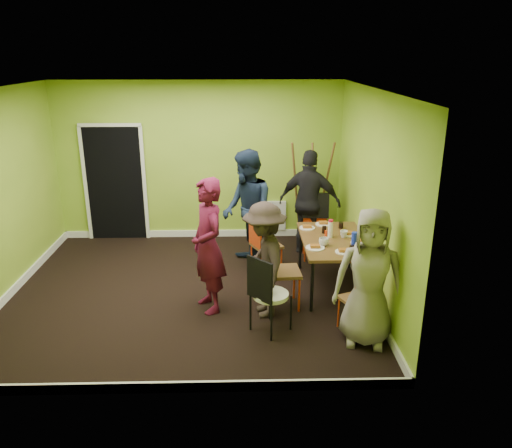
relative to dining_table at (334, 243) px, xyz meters
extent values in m
plane|color=black|center=(-2.05, -0.07, -0.70)|extent=(5.00, 5.00, 0.00)
cube|color=#80AA2B|center=(-2.05, 2.18, 0.70)|extent=(5.00, 0.04, 2.80)
cube|color=#80AA2B|center=(-2.05, -2.32, 0.70)|extent=(5.00, 0.04, 2.80)
cube|color=#80AA2B|center=(0.45, -0.07, 0.70)|extent=(0.04, 4.50, 2.80)
cube|color=white|center=(-2.05, -0.07, 2.10)|extent=(5.00, 4.50, 0.04)
cube|color=black|center=(-3.55, 2.15, 0.32)|extent=(1.00, 0.05, 2.04)
cube|color=white|center=(-0.75, 2.15, -0.30)|extent=(0.50, 0.04, 0.55)
cylinder|color=black|center=(-0.39, -0.69, -0.34)|extent=(0.04, 0.04, 0.71)
cylinder|color=black|center=(0.39, -0.69, -0.34)|extent=(0.04, 0.04, 0.71)
cylinder|color=black|center=(-0.39, 0.69, -0.34)|extent=(0.04, 0.04, 0.71)
cylinder|color=black|center=(0.39, 0.69, -0.34)|extent=(0.04, 0.04, 0.71)
cube|color=brown|center=(0.00, 0.00, 0.03)|extent=(0.90, 1.50, 0.04)
cylinder|color=#EF4416|center=(-1.15, 0.63, -0.47)|extent=(0.03, 0.03, 0.45)
cylinder|color=#EF4416|center=(-1.01, 0.32, -0.47)|extent=(0.03, 0.03, 0.45)
cylinder|color=#EF4416|center=(-0.84, 0.77, -0.47)|extent=(0.03, 0.03, 0.45)
cylinder|color=#EF4416|center=(-0.70, 0.46, -0.47)|extent=(0.03, 0.03, 0.45)
cube|color=brown|center=(-0.93, 0.55, -0.24)|extent=(0.53, 0.53, 0.04)
cube|color=#EF4416|center=(-1.10, 0.47, 0.03)|extent=(0.19, 0.36, 0.50)
cylinder|color=#EF4416|center=(-0.96, -0.35, -0.45)|extent=(0.03, 0.03, 0.50)
cylinder|color=#EF4416|center=(-0.93, -0.72, -0.45)|extent=(0.03, 0.03, 0.50)
cylinder|color=#EF4416|center=(-0.58, -0.32, -0.45)|extent=(0.03, 0.03, 0.50)
cylinder|color=#EF4416|center=(-0.55, -0.70, -0.45)|extent=(0.03, 0.03, 0.50)
cube|color=brown|center=(-0.76, -0.52, -0.20)|extent=(0.47, 0.47, 0.04)
cube|color=#EF4416|center=(-0.96, -0.54, 0.10)|extent=(0.06, 0.42, 0.55)
cylinder|color=#EF4416|center=(0.09, 1.27, -0.46)|extent=(0.03, 0.03, 0.46)
cylinder|color=#EF4416|center=(-0.26, 1.29, -0.46)|extent=(0.03, 0.03, 0.46)
cylinder|color=#EF4416|center=(0.07, 0.92, -0.46)|extent=(0.03, 0.03, 0.46)
cylinder|color=#EF4416|center=(-0.28, 0.95, -0.46)|extent=(0.03, 0.03, 0.46)
cube|color=brown|center=(-0.10, 1.11, -0.23)|extent=(0.44, 0.44, 0.04)
cube|color=#EF4416|center=(-0.08, 1.30, 0.04)|extent=(0.39, 0.06, 0.51)
cylinder|color=#EF4416|center=(0.02, -1.38, -0.49)|extent=(0.02, 0.02, 0.41)
cylinder|color=#EF4416|center=(0.30, -1.25, -0.49)|extent=(0.02, 0.02, 0.41)
cylinder|color=#EF4416|center=(-0.11, -1.09, -0.49)|extent=(0.02, 0.02, 0.41)
cylinder|color=#EF4416|center=(0.18, -0.97, -0.49)|extent=(0.02, 0.02, 0.41)
cube|color=brown|center=(0.10, -1.17, -0.28)|extent=(0.48, 0.48, 0.04)
cube|color=#EF4416|center=(0.17, -1.33, -0.04)|extent=(0.33, 0.16, 0.46)
cylinder|color=black|center=(-1.20, -1.13, -0.46)|extent=(0.03, 0.03, 0.46)
cylinder|color=black|center=(-0.95, -1.38, -0.46)|extent=(0.03, 0.03, 0.46)
cylinder|color=black|center=(-0.95, -0.89, -0.46)|extent=(0.03, 0.03, 0.46)
cylinder|color=black|center=(-0.70, -1.14, -0.46)|extent=(0.03, 0.03, 0.46)
cylinder|color=white|center=(-0.95, -1.14, -0.22)|extent=(0.43, 0.43, 0.05)
cube|color=black|center=(-1.09, -1.27, 0.05)|extent=(0.29, 0.30, 0.51)
cylinder|color=brown|center=(-0.36, 1.77, 0.22)|extent=(0.27, 0.43, 1.85)
cylinder|color=brown|center=(0.12, 1.77, 0.22)|extent=(0.27, 0.43, 1.85)
cylinder|color=brown|center=(-0.12, 1.50, 0.22)|extent=(0.04, 0.42, 1.81)
cube|color=brown|center=(-0.12, 1.72, 0.17)|extent=(0.50, 0.04, 0.04)
cylinder|color=white|center=(-0.32, 0.46, 0.06)|extent=(0.23, 0.23, 0.01)
cylinder|color=white|center=(-0.31, -0.33, 0.06)|extent=(0.26, 0.26, 0.01)
cylinder|color=white|center=(-0.06, 0.63, 0.06)|extent=(0.24, 0.24, 0.01)
cylinder|color=white|center=(0.04, -0.48, 0.06)|extent=(0.22, 0.22, 0.01)
cylinder|color=white|center=(0.23, 0.17, 0.06)|extent=(0.23, 0.23, 0.01)
cylinder|color=white|center=(0.33, -0.17, 0.06)|extent=(0.26, 0.26, 0.01)
cylinder|color=white|center=(-0.05, 0.08, 0.17)|extent=(0.07, 0.07, 0.23)
cylinder|color=#182EBA|center=(0.21, -0.32, 0.16)|extent=(0.08, 0.08, 0.22)
cylinder|color=#EF4416|center=(-0.10, 0.13, 0.10)|extent=(0.04, 0.04, 0.08)
cylinder|color=black|center=(-0.10, 0.25, 0.11)|extent=(0.07, 0.07, 0.10)
cylinder|color=black|center=(0.18, 0.46, 0.10)|extent=(0.07, 0.07, 0.09)
cylinder|color=black|center=(0.14, -0.51, 0.11)|extent=(0.07, 0.07, 0.10)
imported|color=white|center=(-0.18, -0.24, 0.11)|extent=(0.13, 0.13, 0.11)
imported|color=white|center=(0.15, 0.07, 0.10)|extent=(0.11, 0.11, 0.10)
imported|color=#540E28|center=(-1.73, -0.57, 0.20)|extent=(0.66, 0.77, 1.78)
imported|color=#152136|center=(-1.22, 0.76, 0.24)|extent=(0.91, 1.05, 1.87)
imported|color=#2D231E|center=(-1.01, -0.73, 0.06)|extent=(0.71, 1.05, 1.51)
imported|color=black|center=(-0.17, 1.39, 0.18)|extent=(1.11, 0.72, 1.75)
imported|color=gray|center=(0.15, -1.42, 0.12)|extent=(0.90, 0.69, 1.64)
camera|label=1|loc=(-1.27, -6.52, 2.55)|focal=35.00mm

